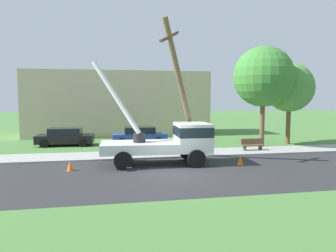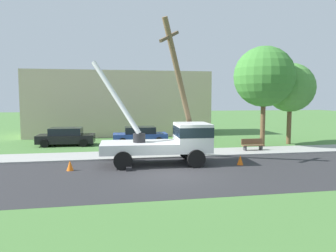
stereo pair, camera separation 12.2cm
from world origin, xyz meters
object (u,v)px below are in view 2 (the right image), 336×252
(utility_truck, at_px, (170,140))
(roadside_tree_near, at_px, (264,77))
(roadside_tree_far, at_px, (290,88))
(parked_sedan_black, at_px, (66,137))
(traffic_cone_behind, at_px, (70,165))
(parked_sedan_blue, at_px, (140,135))
(leaning_utility_pole, at_px, (182,90))
(traffic_cone_ahead, at_px, (240,160))
(park_bench, at_px, (253,145))

(utility_truck, height_order, roadside_tree_near, roadside_tree_near)
(roadside_tree_far, bearing_deg, parked_sedan_black, 172.37)
(roadside_tree_far, bearing_deg, traffic_cone_behind, -157.85)
(traffic_cone_behind, xyz_separation_m, parked_sedan_blue, (4.55, 9.01, 0.43))
(utility_truck, bearing_deg, parked_sedan_black, 129.13)
(utility_truck, bearing_deg, leaning_utility_pole, 45.34)
(traffic_cone_ahead, relative_size, traffic_cone_behind, 1.00)
(utility_truck, bearing_deg, park_bench, 25.31)
(utility_truck, bearing_deg, traffic_cone_behind, -172.29)
(traffic_cone_ahead, height_order, parked_sedan_black, parked_sedan_black)
(leaning_utility_pole, height_order, park_bench, leaning_utility_pole)
(traffic_cone_ahead, distance_m, park_bench, 4.92)
(leaning_utility_pole, xyz_separation_m, parked_sedan_black, (-7.74, 7.52, -3.55))
(traffic_cone_behind, distance_m, roadside_tree_far, 18.45)
(utility_truck, xyz_separation_m, parked_sedan_black, (-6.85, 8.42, -0.70))
(roadside_tree_near, bearing_deg, parked_sedan_black, 167.26)
(parked_sedan_black, bearing_deg, park_bench, -21.65)
(roadside_tree_near, bearing_deg, traffic_cone_behind, -157.33)
(parked_sedan_blue, distance_m, roadside_tree_far, 12.87)
(utility_truck, distance_m, parked_sedan_blue, 8.35)
(utility_truck, relative_size, traffic_cone_ahead, 12.06)
(traffic_cone_ahead, xyz_separation_m, traffic_cone_behind, (-9.37, 0.27, 0.00))
(parked_sedan_blue, relative_size, park_bench, 2.77)
(traffic_cone_behind, bearing_deg, roadside_tree_near, 22.67)
(utility_truck, distance_m, park_bench, 7.31)
(parked_sedan_black, relative_size, roadside_tree_near, 0.58)
(parked_sedan_black, relative_size, park_bench, 2.81)
(park_bench, bearing_deg, parked_sedan_black, 158.35)
(utility_truck, xyz_separation_m, roadside_tree_far, (11.10, 6.02, 3.20))
(traffic_cone_ahead, bearing_deg, roadside_tree_far, 44.18)
(leaning_utility_pole, bearing_deg, roadside_tree_near, 29.12)
(leaning_utility_pole, relative_size, roadside_tree_far, 1.26)
(roadside_tree_near, bearing_deg, traffic_cone_ahead, -126.12)
(roadside_tree_near, bearing_deg, roadside_tree_far, 19.57)
(utility_truck, bearing_deg, roadside_tree_far, 28.45)
(park_bench, bearing_deg, utility_truck, -154.69)
(parked_sedan_blue, height_order, roadside_tree_near, roadside_tree_near)
(traffic_cone_behind, height_order, parked_sedan_blue, parked_sedan_blue)
(park_bench, bearing_deg, roadside_tree_near, 48.15)
(parked_sedan_black, bearing_deg, traffic_cone_behind, -81.63)
(parked_sedan_black, bearing_deg, utility_truck, -50.87)
(leaning_utility_pole, bearing_deg, park_bench, 21.23)
(traffic_cone_ahead, xyz_separation_m, roadside_tree_near, (4.39, 6.02, 5.12))
(traffic_cone_ahead, distance_m, roadside_tree_far, 10.98)
(traffic_cone_behind, relative_size, roadside_tree_near, 0.07)
(park_bench, bearing_deg, roadside_tree_far, 32.66)
(leaning_utility_pole, distance_m, roadside_tree_far, 11.43)
(traffic_cone_behind, xyz_separation_m, park_bench, (12.06, 3.84, 0.18))
(parked_sedan_blue, bearing_deg, traffic_cone_ahead, -62.54)
(utility_truck, distance_m, parked_sedan_black, 10.88)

